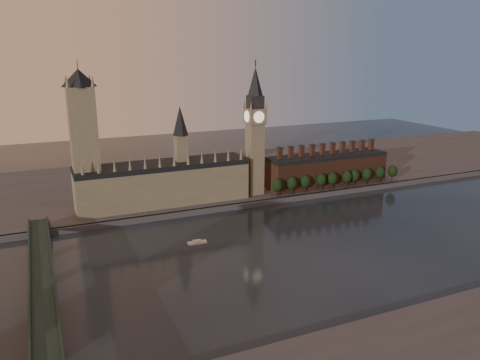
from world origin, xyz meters
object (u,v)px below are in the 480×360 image
at_px(big_ben, 255,130).
at_px(river_boat, 197,242).
at_px(westminster_bridge, 43,290).
at_px(victoria_tower, 84,138).

bearing_deg(big_ben, river_boat, -135.70).
xyz_separation_m(big_ben, river_boat, (-74.38, -72.58, -55.90)).
height_order(westminster_bridge, river_boat, westminster_bridge).
xyz_separation_m(westminster_bridge, river_boat, (90.62, 40.12, -6.51)).
distance_m(big_ben, river_boat, 118.00).
xyz_separation_m(big_ben, westminster_bridge, (-165.00, -112.70, -49.39)).
distance_m(victoria_tower, river_boat, 111.78).
bearing_deg(big_ben, victoria_tower, 177.80).
bearing_deg(victoria_tower, river_boat, -54.36).
xyz_separation_m(victoria_tower, westminster_bridge, (-35.00, -117.70, -51.65)).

